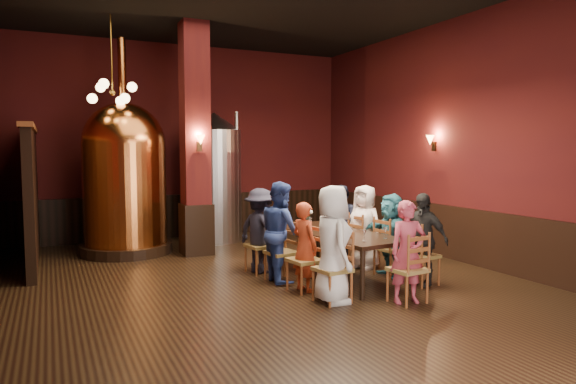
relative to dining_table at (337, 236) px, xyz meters
name	(u,v)px	position (x,y,z in m)	size (l,w,h in m)	color
room	(264,137)	(-1.24, 0.05, 1.56)	(10.00, 10.02, 4.50)	black
wainscot_right	(464,235)	(2.72, 0.05, -0.19)	(0.08, 9.90, 1.00)	black
wainscot_back	(185,215)	(-1.24, 5.01, -0.19)	(7.90, 0.08, 1.00)	black
column	(195,140)	(-1.54, 2.85, 1.56)	(0.58, 0.58, 4.50)	#47120F
partition	(32,198)	(-4.44, 3.25, 0.51)	(0.22, 3.50, 2.40)	black
pendant_cluster	(112,93)	(-3.04, 2.95, 2.41)	(0.90, 0.90, 1.70)	#A57226
sconce_wall	(434,143)	(2.66, 0.85, 1.51)	(0.20, 0.20, 0.36)	black
sconce_column	(199,142)	(-1.54, 2.55, 1.51)	(0.20, 0.20, 0.36)	black
dining_table	(337,236)	(0.00, 0.00, 0.00)	(1.29, 2.50, 0.75)	black
chair_0	(332,269)	(-0.72, -1.10, -0.23)	(0.46, 0.46, 0.92)	brown
person_0	(332,244)	(-0.72, -1.10, 0.11)	(0.78, 0.51, 1.59)	silver
chair_1	(305,260)	(-0.80, -0.43, -0.23)	(0.46, 0.46, 0.92)	brown
person_1	(305,247)	(-0.80, -0.43, -0.03)	(0.48, 0.31, 1.31)	#BF3F20
chair_2	(281,252)	(-0.88, 0.22, -0.23)	(0.46, 0.46, 0.92)	brown
person_2	(281,231)	(-0.88, 0.22, 0.10)	(0.76, 0.38, 1.57)	navy
chair_3	(260,245)	(-0.97, 0.89, -0.23)	(0.46, 0.46, 0.92)	brown
person_3	(260,231)	(-0.97, 0.89, 0.02)	(0.92, 0.53, 1.42)	black
chair_4	(421,255)	(0.97, -0.89, -0.23)	(0.46, 0.46, 0.92)	brown
person_4	(422,239)	(0.97, -0.89, 0.02)	(0.83, 0.34, 1.41)	black
chair_5	(391,248)	(0.88, -0.22, -0.23)	(0.46, 0.46, 0.92)	brown
person_5	(391,235)	(0.88, -0.22, -0.01)	(1.26, 0.40, 1.36)	#2A6E80
chair_6	(364,242)	(0.80, 0.43, -0.23)	(0.46, 0.46, 0.92)	brown
person_6	(364,227)	(0.80, 0.43, 0.04)	(0.71, 0.46, 1.45)	white
chair_7	(340,236)	(0.72, 1.10, -0.23)	(0.46, 0.46, 0.92)	brown
person_7	(341,223)	(0.72, 1.10, 0.02)	(0.69, 0.34, 1.41)	black
chair_8	(407,269)	(0.19, -1.54, -0.23)	(0.46, 0.46, 0.92)	brown
person_8	(408,252)	(0.19, -1.54, 0.00)	(0.51, 0.33, 1.38)	#AD394D
copper_kettle	(125,176)	(-2.78, 3.53, 0.85)	(1.79, 1.79, 4.22)	black
steel_vessel	(215,177)	(-0.77, 4.12, 0.76)	(1.52, 1.52, 2.89)	#B2B2B7
rose_vase	(308,213)	(-0.12, 0.81, 0.28)	(0.20, 0.20, 0.34)	white
wine_glass_0	(385,233)	(0.32, -0.84, 0.15)	(0.07, 0.07, 0.17)	white
wine_glass_1	(326,220)	(0.21, 0.74, 0.15)	(0.07, 0.07, 0.17)	white
wine_glass_2	(311,223)	(-0.18, 0.58, 0.15)	(0.07, 0.07, 0.17)	white
wine_glass_3	(334,229)	(-0.15, -0.16, 0.15)	(0.07, 0.07, 0.17)	white
wine_glass_4	(364,236)	(-0.08, -0.90, 0.15)	(0.07, 0.07, 0.17)	white
wine_glass_5	(322,220)	(0.16, 0.79, 0.15)	(0.07, 0.07, 0.17)	white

